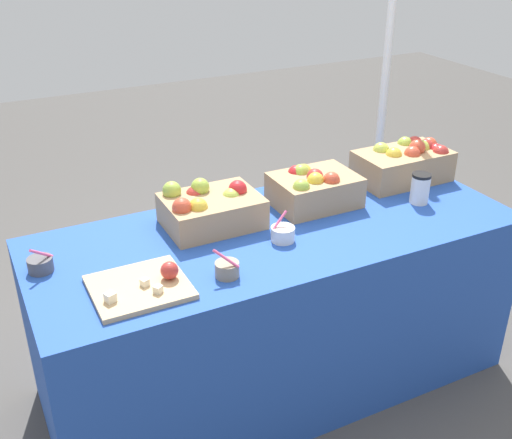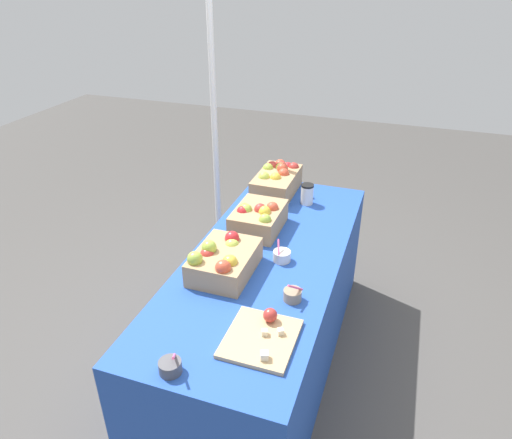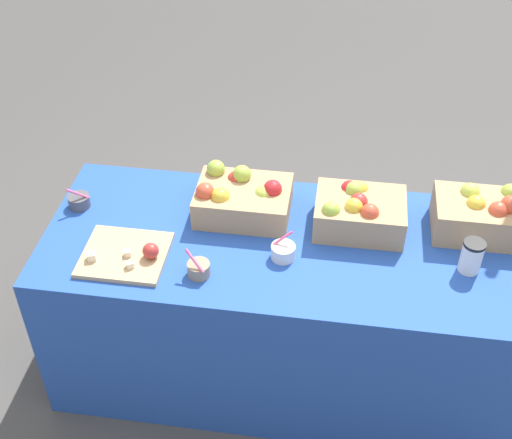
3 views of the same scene
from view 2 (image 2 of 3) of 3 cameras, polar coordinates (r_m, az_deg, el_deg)
ground_plane at (r=2.91m, az=1.11°, el=-16.62°), size 10.00×10.00×0.00m
table at (r=2.66m, az=1.19°, el=-11.02°), size 1.90×0.76×0.74m
apple_crate_left at (r=3.07m, az=2.61°, el=4.82°), size 0.42×0.24×0.19m
apple_crate_middle at (r=2.63m, az=0.26°, el=0.23°), size 0.34×0.25×0.17m
apple_crate_right at (r=2.27m, az=-3.98°, el=-4.96°), size 0.37×0.27×0.17m
cutting_board_front at (r=1.94m, az=0.75°, el=-13.99°), size 0.31×0.28×0.08m
sample_bowl_near at (r=2.38m, az=3.16°, el=-4.45°), size 0.09×0.09×0.11m
sample_bowl_mid at (r=2.13m, az=4.47°, el=-9.15°), size 0.09×0.08×0.11m
sample_bowl_far at (r=1.83m, az=-10.42°, el=-17.23°), size 0.09×0.09×0.11m
coffee_cup at (r=2.94m, az=6.26°, el=3.11°), size 0.08×0.08×0.13m
tent_pole at (r=3.45m, az=-5.04°, el=10.30°), size 0.04×0.04×1.96m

